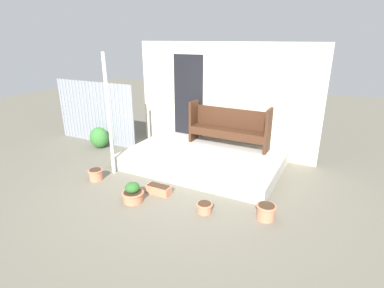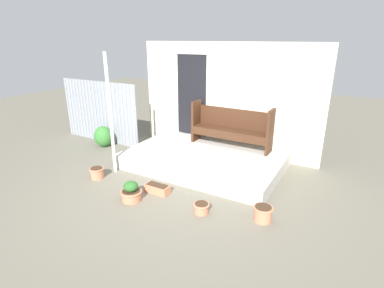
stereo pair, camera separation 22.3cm
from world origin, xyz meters
name	(u,v)px [view 2 (the right image)]	position (x,y,z in m)	size (l,w,h in m)	color
ground_plane	(182,186)	(0.00, 0.00, 0.00)	(24.00, 24.00, 0.00)	#706B5B
porch_slab	(204,160)	(-0.09, 1.07, 0.15)	(3.32, 2.15, 0.30)	beige
house_wall	(224,99)	(-0.13, 2.17, 1.30)	(4.52, 0.08, 2.60)	beige
fence_corrugated	(99,112)	(-3.32, 1.22, 0.81)	(2.53, 0.05, 1.63)	gray
support_post	(110,115)	(-1.58, -0.11, 1.22)	(0.07, 0.07, 2.44)	white
bench	(232,126)	(0.23, 1.82, 0.78)	(1.88, 0.43, 0.98)	#422616
flower_pot_left	(97,172)	(-1.67, -0.54, 0.12)	(0.29, 0.29, 0.22)	tan
flower_pot_middle	(131,192)	(-0.49, -0.87, 0.16)	(0.38, 0.38, 0.36)	tan
flower_pot_right	(201,207)	(0.75, -0.62, 0.09)	(0.27, 0.27, 0.17)	tan
flower_pot_far_right	(263,213)	(1.68, -0.34, 0.13)	(0.32, 0.32, 0.24)	tan
planter_box_rect	(157,189)	(-0.26, -0.43, 0.08)	(0.45, 0.20, 0.16)	tan
shrub_by_fence	(103,136)	(-2.93, 0.91, 0.27)	(0.49, 0.45, 0.54)	#387A33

